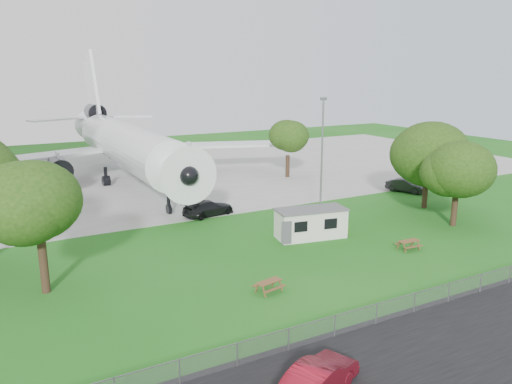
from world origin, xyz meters
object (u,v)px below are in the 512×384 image
picnic_west (269,292)px  picnic_east (408,249)px  car_centre_sedan (318,379)px  airliner (124,142)px  site_cabin (311,223)px

picnic_west → picnic_east: bearing=-6.3°
picnic_west → car_centre_sedan: size_ratio=0.37×
picnic_east → car_centre_sedan: size_ratio=0.37×
airliner → picnic_east: (13.90, -37.02, -5.27)m
picnic_west → car_centre_sedan: (-3.52, -10.54, 0.81)m
site_cabin → picnic_west: site_cabin is taller
picnic_west → picnic_east: 14.29m
picnic_west → picnic_east: size_ratio=1.00×
picnic_west → site_cabin: bearing=29.5°
site_cabin → picnic_east: bearing=-50.2°
car_centre_sedan → site_cabin: bearing=-57.4°
airliner → site_cabin: (8.55, -30.61, -3.96)m
airliner → picnic_west: bearing=-90.4°
site_cabin → picnic_east: 8.45m
picnic_east → airliner: bearing=112.9°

